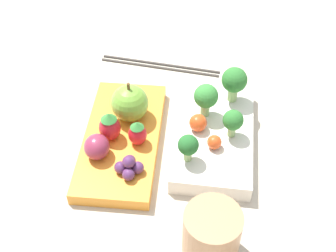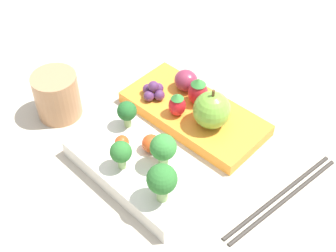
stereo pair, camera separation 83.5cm
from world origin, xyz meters
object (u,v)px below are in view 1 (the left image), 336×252
object	(u,v)px
broccoli_floret_2	(188,146)
cherry_tomato_1	(198,123)
broccoli_floret_1	(206,97)
strawberry_1	(110,126)
apple	(130,103)
bento_box_fruit	(122,140)
cherry_tomato_0	(214,142)
grape_cluster	(129,166)
chopsticks_pair	(160,65)
broccoli_floret_3	(234,81)
drinking_cup	(211,235)
bento_box_savoury	(214,136)
strawberry_0	(137,133)
plum	(97,147)
broccoli_floret_0	(233,121)

from	to	relation	value
broccoli_floret_2	cherry_tomato_1	xyz separation A→B (m)	(-0.06, 0.02, -0.01)
broccoli_floret_1	strawberry_1	xyz separation A→B (m)	(0.04, -0.14, -0.02)
broccoli_floret_1	apple	world-z (taller)	apple
bento_box_fruit	cherry_tomato_0	xyz separation A→B (m)	(0.03, 0.13, 0.03)
grape_cluster	chopsticks_pair	size ratio (longest dim) A/B	0.19
broccoli_floret_3	chopsticks_pair	size ratio (longest dim) A/B	0.28
drinking_cup	chopsticks_pair	distance (m)	0.36
grape_cluster	drinking_cup	size ratio (longest dim) A/B	0.55
bento_box_savoury	broccoli_floret_3	xyz separation A→B (m)	(-0.07, 0.03, 0.05)
broccoli_floret_1	broccoli_floret_3	bearing A→B (deg)	126.90
chopsticks_pair	strawberry_0	bearing A→B (deg)	-7.80
broccoli_floret_2	broccoli_floret_3	bearing A→B (deg)	149.63
plum	chopsticks_pair	bearing A→B (deg)	159.74
cherry_tomato_0	drinking_cup	xyz separation A→B (m)	(0.14, -0.01, -0.00)
drinking_cup	chopsticks_pair	size ratio (longest dim) A/B	0.35
cherry_tomato_0	cherry_tomato_1	xyz separation A→B (m)	(-0.03, -0.02, 0.00)
strawberry_1	grape_cluster	world-z (taller)	strawberry_1
cherry_tomato_0	broccoli_floret_1	bearing A→B (deg)	-171.29
bento_box_savoury	broccoli_floret_3	world-z (taller)	broccoli_floret_3
cherry_tomato_0	bento_box_savoury	bearing A→B (deg)	174.10
strawberry_1	drinking_cup	world-z (taller)	drinking_cup
broccoli_floret_2	plum	bearing A→B (deg)	-95.78
plum	apple	bearing A→B (deg)	151.92
bento_box_fruit	drinking_cup	xyz separation A→B (m)	(0.17, 0.12, 0.03)
cherry_tomato_0	grape_cluster	size ratio (longest dim) A/B	0.50
grape_cluster	bento_box_savoury	bearing A→B (deg)	120.93
cherry_tomato_0	plum	size ratio (longest dim) A/B	0.53
broccoli_floret_1	grape_cluster	size ratio (longest dim) A/B	1.35
broccoli_floret_2	broccoli_floret_3	world-z (taller)	broccoli_floret_3
cherry_tomato_0	apple	xyz separation A→B (m)	(-0.07, -0.12, 0.01)
bento_box_savoury	apple	bearing A→B (deg)	-105.26
broccoli_floret_2	grape_cluster	bearing A→B (deg)	-78.22
bento_box_fruit	plum	size ratio (longest dim) A/B	6.12
broccoli_floret_1	drinking_cup	xyz separation A→B (m)	(0.21, -0.00, -0.03)
broccoli_floret_3	cherry_tomato_0	xyz separation A→B (m)	(0.10, -0.03, -0.03)
strawberry_1	grape_cluster	bearing A→B (deg)	26.36
bento_box_savoury	strawberry_1	world-z (taller)	strawberry_1
apple	grape_cluster	xyz separation A→B (m)	(0.11, 0.01, -0.02)
plum	grape_cluster	size ratio (longest dim) A/B	0.95
strawberry_0	broccoli_floret_2	bearing A→B (deg)	62.35
strawberry_0	drinking_cup	size ratio (longest dim) A/B	0.55
strawberry_0	chopsticks_pair	xyz separation A→B (m)	(-0.20, 0.03, -0.04)
bento_box_savoury	broccoli_floret_2	distance (m)	0.08
bento_box_savoury	strawberry_0	distance (m)	0.12
apple	drinking_cup	world-z (taller)	apple
bento_box_savoury	bento_box_fruit	distance (m)	0.14
cherry_tomato_1	drinking_cup	distance (m)	0.18
broccoli_floret_3	drinking_cup	world-z (taller)	broccoli_floret_3
broccoli_floret_1	chopsticks_pair	size ratio (longest dim) A/B	0.26
broccoli_floret_0	chopsticks_pair	xyz separation A→B (m)	(-0.19, -0.11, -0.05)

